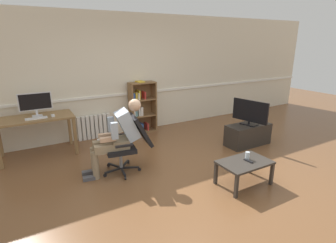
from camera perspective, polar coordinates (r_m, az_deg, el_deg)
name	(u,v)px	position (r m, az deg, el deg)	size (l,w,h in m)	color
ground_plane	(186,178)	(4.29, 3.99, -12.21)	(18.00, 18.00, 0.00)	brown
back_wall	(123,75)	(6.17, -9.71, 9.87)	(12.00, 0.13, 2.70)	beige
computer_desk	(35,122)	(5.44, -26.82, -0.18)	(1.33, 0.66, 0.76)	olive
imac_monitor	(35,102)	(5.44, -26.84, 3.71)	(0.58, 0.14, 0.44)	silver
keyboard	(36,118)	(5.28, -26.66, 0.62)	(0.37, 0.12, 0.02)	white
computer_mouse	(53,116)	(5.32, -23.69, 1.18)	(0.06, 0.10, 0.03)	white
bookshelf	(141,109)	(6.24, -5.90, 2.77)	(0.62, 0.29, 1.22)	brown
radiator	(94,127)	(6.07, -15.70, -1.11)	(0.72, 0.08, 0.53)	white
office_chair	(130,141)	(4.38, -8.32, -4.24)	(0.87, 0.62, 0.96)	black
person_seated	(118,135)	(4.29, -10.86, -2.92)	(1.01, 0.45, 1.22)	#937F60
tv_stand	(248,135)	(5.75, 16.92, -2.73)	(0.96, 0.42, 0.44)	#2D2823
tv_screen	(250,112)	(5.61, 17.36, 1.97)	(0.27, 0.76, 0.51)	black
coffee_table	(245,164)	(4.14, 16.28, -8.93)	(0.78, 0.50, 0.38)	#332D28
drinking_glass	(247,156)	(4.18, 16.85, -7.08)	(0.06, 0.06, 0.12)	silver
spare_remote	(248,161)	(4.13, 17.03, -8.17)	(0.04, 0.15, 0.02)	black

